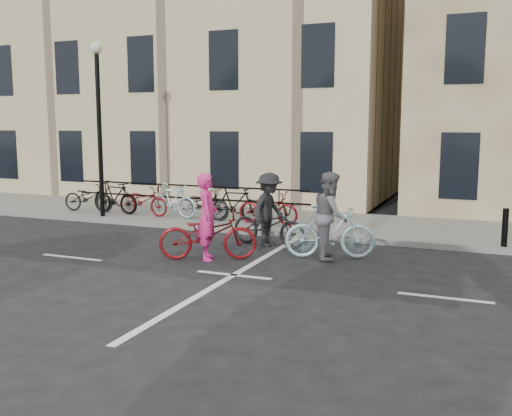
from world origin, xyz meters
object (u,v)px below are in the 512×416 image
at_px(lamp_post, 99,108).
at_px(cyclist_pink, 208,230).
at_px(cyclist_grey, 330,224).
at_px(cyclist_dark, 269,217).

distance_m(lamp_post, cyclist_pink, 6.96).
bearing_deg(cyclist_grey, cyclist_pink, 96.74).
bearing_deg(lamp_post, cyclist_dark, -14.00).
bearing_deg(cyclist_grey, cyclist_dark, 49.94).
bearing_deg(cyclist_pink, lamp_post, 34.41).
xyz_separation_m(lamp_post, cyclist_grey, (7.88, -2.24, -2.70)).
bearing_deg(lamp_post, cyclist_pink, -32.01).
relative_size(lamp_post, cyclist_grey, 2.53).
distance_m(cyclist_grey, cyclist_dark, 1.88).
relative_size(cyclist_pink, cyclist_dark, 1.07).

